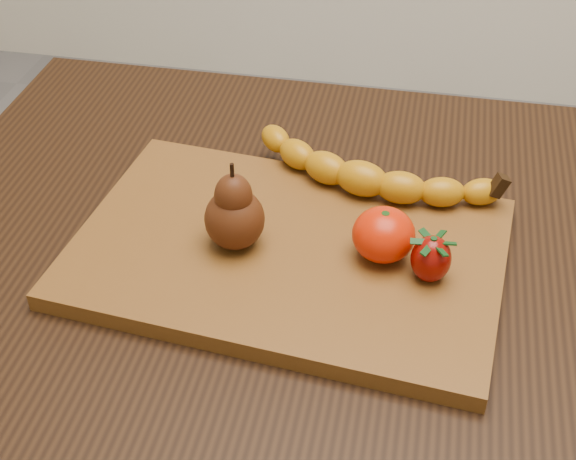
% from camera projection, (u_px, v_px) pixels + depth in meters
% --- Properties ---
extents(table, '(1.00, 0.70, 0.76)m').
position_uv_depth(table, '(339.00, 303.00, 0.95)').
color(table, black).
rests_on(table, ground).
extents(cutting_board, '(0.48, 0.34, 0.02)m').
position_uv_depth(cutting_board, '(288.00, 252.00, 0.86)').
color(cutting_board, brown).
rests_on(cutting_board, table).
extents(banana, '(0.27, 0.13, 0.04)m').
position_uv_depth(banana, '(362.00, 179.00, 0.91)').
color(banana, '#BF7E08').
rests_on(banana, cutting_board).
extents(pear, '(0.08, 0.08, 0.10)m').
position_uv_depth(pear, '(234.00, 205.00, 0.82)').
color(pear, '#48200B').
rests_on(pear, cutting_board).
extents(mandarin, '(0.09, 0.09, 0.06)m').
position_uv_depth(mandarin, '(384.00, 235.00, 0.82)').
color(mandarin, red).
rests_on(mandarin, cutting_board).
extents(strawberry, '(0.04, 0.04, 0.05)m').
position_uv_depth(strawberry, '(431.00, 257.00, 0.80)').
color(strawberry, '#7F0803').
rests_on(strawberry, cutting_board).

